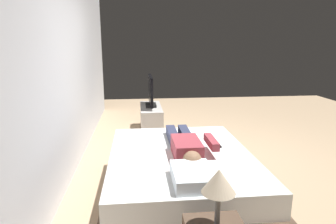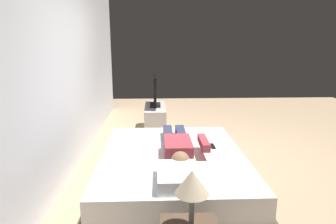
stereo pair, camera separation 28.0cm
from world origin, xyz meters
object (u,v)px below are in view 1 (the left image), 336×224
(person, at_px, (186,145))
(tv_stand, at_px, (151,119))
(pillow, at_px, (193,176))
(bed, at_px, (180,176))
(remote, at_px, (218,145))
(lamp, at_px, (219,182))
(tv, at_px, (151,92))

(person, xyz_separation_m, tv_stand, (2.59, 0.26, -0.37))
(pillow, xyz_separation_m, person, (0.73, -0.06, 0.02))
(bed, bearing_deg, person, -64.96)
(remote, height_order, lamp, lamp)
(pillow, xyz_separation_m, lamp, (-0.62, -0.05, 0.25))
(tv_stand, bearing_deg, person, -174.31)
(pillow, distance_m, tv_stand, 3.35)
(bed, bearing_deg, lamp, -177.97)
(bed, xyz_separation_m, tv, (2.62, 0.20, 0.52))
(bed, bearing_deg, tv, 4.28)
(bed, distance_m, person, 0.36)
(remote, bearing_deg, person, 110.47)
(person, distance_m, tv_stand, 2.63)
(pillow, relative_size, tv, 0.55)
(pillow, height_order, person, person)
(lamp, bearing_deg, pillow, 4.32)
(person, relative_size, lamp, 3.00)
(pillow, xyz_separation_m, remote, (0.88, -0.47, -0.05))
(pillow, bearing_deg, tv, 3.38)
(remote, bearing_deg, tv, 15.19)
(pillow, distance_m, lamp, 0.67)
(tv_stand, xyz_separation_m, lamp, (-3.94, -0.24, 0.60))
(pillow, relative_size, tv_stand, 0.44)
(tv, bearing_deg, bed, -175.72)
(person, distance_m, tv, 2.61)
(tv, bearing_deg, pillow, -176.62)
(person, height_order, lamp, lamp)
(bed, height_order, pillow, pillow)
(tv_stand, distance_m, tv, 0.53)
(person, xyz_separation_m, tv, (2.59, 0.26, 0.16))
(lamp, bearing_deg, tv_stand, 3.53)
(bed, height_order, person, person)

